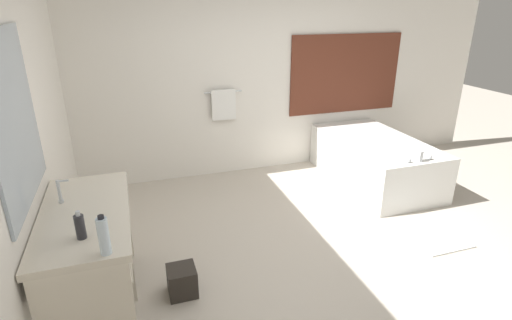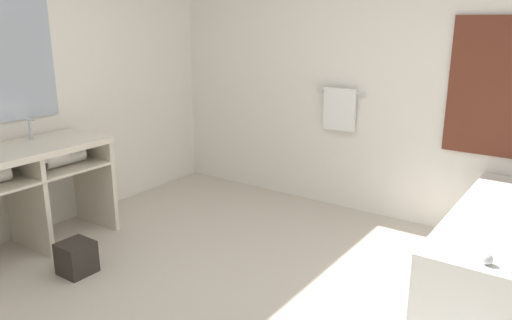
{
  "view_description": "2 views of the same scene",
  "coord_description": "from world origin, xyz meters",
  "px_view_note": "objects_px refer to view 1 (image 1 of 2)",
  "views": [
    {
      "loc": [
        -1.51,
        -2.87,
        2.23
      ],
      "look_at": [
        -0.34,
        0.68,
        0.75
      ],
      "focal_mm": 28.0,
      "sensor_mm": 36.0,
      "label": 1
    },
    {
      "loc": [
        1.74,
        -2.1,
        1.81
      ],
      "look_at": [
        -0.25,
        0.71,
        0.83
      ],
      "focal_mm": 35.0,
      "sensor_mm": 36.0,
      "label": 2
    }
  ],
  "objects_px": {
    "water_bottle_1": "(104,236)",
    "waste_bin": "(182,281)",
    "bathtub": "(375,158)",
    "soap_dispenser": "(80,226)"
  },
  "relations": [
    {
      "from": "water_bottle_1",
      "to": "waste_bin",
      "type": "relative_size",
      "value": 1.05
    },
    {
      "from": "water_bottle_1",
      "to": "waste_bin",
      "type": "bearing_deg",
      "value": 49.11
    },
    {
      "from": "bathtub",
      "to": "soap_dispenser",
      "type": "bearing_deg",
      "value": -152.37
    },
    {
      "from": "bathtub",
      "to": "water_bottle_1",
      "type": "height_order",
      "value": "water_bottle_1"
    },
    {
      "from": "water_bottle_1",
      "to": "waste_bin",
      "type": "distance_m",
      "value": 1.12
    },
    {
      "from": "water_bottle_1",
      "to": "soap_dispenser",
      "type": "xyz_separation_m",
      "value": [
        -0.15,
        0.22,
        -0.04
      ]
    },
    {
      "from": "bathtub",
      "to": "waste_bin",
      "type": "bearing_deg",
      "value": -152.38
    },
    {
      "from": "bathtub",
      "to": "waste_bin",
      "type": "distance_m",
      "value": 3.12
    },
    {
      "from": "water_bottle_1",
      "to": "waste_bin",
      "type": "xyz_separation_m",
      "value": [
        0.48,
        0.55,
        -0.85
      ]
    },
    {
      "from": "soap_dispenser",
      "to": "waste_bin",
      "type": "bearing_deg",
      "value": 27.68
    }
  ]
}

